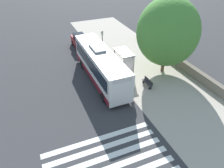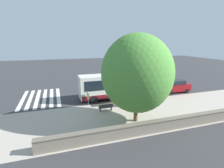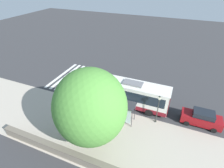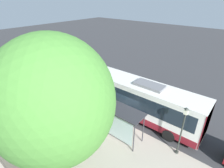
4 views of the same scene
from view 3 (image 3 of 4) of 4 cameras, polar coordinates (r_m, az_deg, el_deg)
The scene contains 11 objects.
ground_plane at distance 23.50m, azimuth 2.08°, elevation -8.43°, with size 120.00×120.00×0.00m, color #353538.
sidewalk_plaza at distance 20.55m, azimuth -2.55°, elevation -16.06°, with size 9.00×44.00×0.02m.
crosswalk_stripes at distance 31.18m, azimuth -12.47°, elevation 2.17°, with size 9.00×5.25×0.01m.
stone_wall at distance 17.98m, azimuth -8.48°, elevation -23.75°, with size 0.60×20.00×1.11m.
bus at distance 23.43m, azimuth 4.69°, elevation -2.77°, with size 2.62×11.31×3.66m.
bus_shelter at distance 20.59m, azimuth 3.53°, elevation -7.68°, with size 1.59×2.90×2.61m.
pedestrian at distance 24.38m, azimuth -7.44°, elevation -3.80°, with size 0.34×0.24×1.78m.
bench at distance 22.36m, azimuth -7.09°, elevation -9.64°, with size 0.40×1.68×0.88m.
street_lamp_near at distance 20.97m, azimuth 14.83°, elevation -7.23°, with size 0.28×0.28×3.97m.
shade_tree at distance 16.43m, azimuth -7.05°, elevation -7.48°, with size 6.90×6.90×8.72m.
parked_car_behind_bus at distance 23.46m, azimuth 27.17°, elevation -9.90°, with size 1.85×4.47×1.95m.
Camera 3 is at (-16.66, -5.99, 15.45)m, focal length 28.00 mm.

